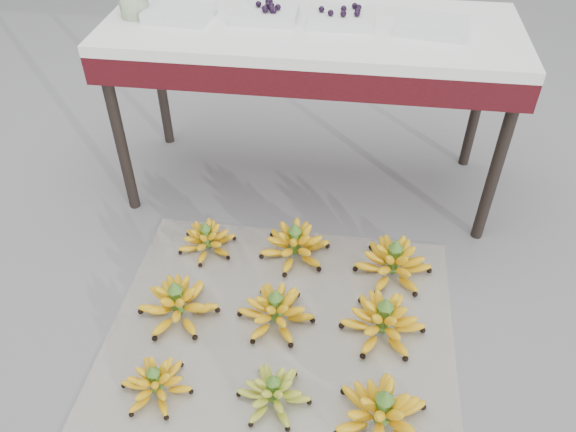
# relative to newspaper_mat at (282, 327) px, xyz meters

# --- Properties ---
(ground) EXTENTS (60.00, 60.00, 0.00)m
(ground) POSITION_rel_newspaper_mat_xyz_m (-0.05, -0.05, -0.00)
(ground) COLOR slate
(ground) RESTS_ON ground
(newspaper_mat) EXTENTS (1.26, 1.06, 0.01)m
(newspaper_mat) POSITION_rel_newspaper_mat_xyz_m (0.00, 0.00, 0.00)
(newspaper_mat) COLOR silver
(newspaper_mat) RESTS_ON ground
(bunch_front_left) EXTENTS (0.29, 0.29, 0.14)m
(bunch_front_left) POSITION_rel_newspaper_mat_xyz_m (-0.37, -0.32, 0.05)
(bunch_front_left) COLOR #ECB707
(bunch_front_left) RESTS_ON newspaper_mat
(bunch_front_center) EXTENTS (0.30, 0.30, 0.15)m
(bunch_front_center) POSITION_rel_newspaper_mat_xyz_m (0.02, -0.31, 0.05)
(bunch_front_center) COLOR #96B22E
(bunch_front_center) RESTS_ON newspaper_mat
(bunch_front_right) EXTENTS (0.31, 0.31, 0.19)m
(bunch_front_right) POSITION_rel_newspaper_mat_xyz_m (0.36, -0.34, 0.07)
(bunch_front_right) COLOR #ECB707
(bunch_front_right) RESTS_ON newspaper_mat
(bunch_mid_left) EXTENTS (0.37, 0.37, 0.18)m
(bunch_mid_left) POSITION_rel_newspaper_mat_xyz_m (-0.39, 0.00, 0.06)
(bunch_mid_left) COLOR #ECB707
(bunch_mid_left) RESTS_ON newspaper_mat
(bunch_mid_center) EXTENTS (0.31, 0.31, 0.17)m
(bunch_mid_center) POSITION_rel_newspaper_mat_xyz_m (-0.03, 0.02, 0.06)
(bunch_mid_center) COLOR #ECB707
(bunch_mid_center) RESTS_ON newspaper_mat
(bunch_mid_right) EXTENTS (0.36, 0.36, 0.18)m
(bunch_mid_right) POSITION_rel_newspaper_mat_xyz_m (0.36, 0.02, 0.07)
(bunch_mid_right) COLOR #ECB707
(bunch_mid_right) RESTS_ON newspaper_mat
(bunch_back_left) EXTENTS (0.26, 0.26, 0.15)m
(bunch_back_left) POSITION_rel_newspaper_mat_xyz_m (-0.37, 0.37, 0.05)
(bunch_back_left) COLOR #ECB707
(bunch_back_left) RESTS_ON newspaper_mat
(bunch_back_center) EXTENTS (0.33, 0.33, 0.18)m
(bunch_back_center) POSITION_rel_newspaper_mat_xyz_m (0.00, 0.38, 0.06)
(bunch_back_center) COLOR #ECB707
(bunch_back_center) RESTS_ON newspaper_mat
(bunch_back_right) EXTENTS (0.33, 0.33, 0.19)m
(bunch_back_right) POSITION_rel_newspaper_mat_xyz_m (0.40, 0.32, 0.07)
(bunch_back_right) COLOR #ECB707
(bunch_back_right) RESTS_ON newspaper_mat
(vendor_table) EXTENTS (1.66, 0.66, 0.80)m
(vendor_table) POSITION_rel_newspaper_mat_xyz_m (-0.00, 0.89, 0.70)
(vendor_table) COLOR black
(vendor_table) RESTS_ON ground
(tray_far_left) EXTENTS (0.27, 0.21, 0.04)m
(tray_far_left) POSITION_rel_newspaper_mat_xyz_m (-0.53, 0.86, 0.82)
(tray_far_left) COLOR silver
(tray_far_left) RESTS_ON vendor_table
(tray_left) EXTENTS (0.26, 0.18, 0.07)m
(tray_left) POSITION_rel_newspaper_mat_xyz_m (-0.19, 0.90, 0.82)
(tray_left) COLOR silver
(tray_left) RESTS_ON vendor_table
(tray_right) EXTENTS (0.26, 0.19, 0.06)m
(tray_right) POSITION_rel_newspaper_mat_xyz_m (0.11, 0.90, 0.82)
(tray_right) COLOR silver
(tray_right) RESTS_ON vendor_table
(tray_far_right) EXTENTS (0.29, 0.23, 0.04)m
(tray_far_right) POSITION_rel_newspaper_mat_xyz_m (0.46, 0.87, 0.82)
(tray_far_right) COLOR silver
(tray_far_right) RESTS_ON vendor_table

